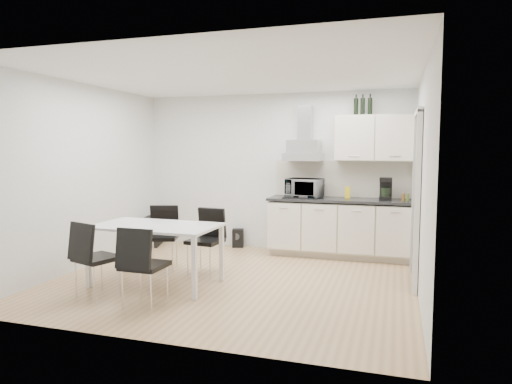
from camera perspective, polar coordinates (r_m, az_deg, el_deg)
ground at (r=6.00m, az=-2.82°, el=-10.93°), size 4.50×4.50×0.00m
wall_back at (r=7.68m, az=2.24°, el=2.51°), size 4.50×0.10×2.60m
wall_front at (r=3.96m, az=-12.85°, el=-0.31°), size 4.50×0.10×2.60m
wall_left at (r=6.87m, az=-20.80°, el=1.83°), size 0.10×4.00×2.60m
wall_right at (r=5.43m, az=20.04°, el=1.00°), size 0.10×4.00×2.60m
ceiling at (r=5.83m, az=-2.94°, el=14.42°), size 4.50×4.50×0.00m
doorway at (r=6.00m, az=19.32°, el=-0.99°), size 0.08×1.04×2.10m
kitchenette at (r=7.24m, az=10.80°, el=-1.49°), size 2.22×0.64×2.52m
dining_table at (r=5.80m, az=-12.41°, el=-4.73°), size 1.56×0.92×0.75m
chair_far_left at (r=6.58m, az=-11.64°, el=-5.63°), size 0.57×0.61×0.88m
chair_far_right at (r=6.21m, az=-6.38°, el=-6.21°), size 0.49×0.55×0.88m
chair_near_left at (r=5.52m, az=-19.20°, el=-7.94°), size 0.57×0.61×0.88m
chair_near_right at (r=5.05m, az=-13.73°, el=-9.03°), size 0.45×0.51×0.88m
guitar_amp at (r=8.28m, az=-12.70°, el=-4.72°), size 0.43×0.65×0.50m
floor_speaker at (r=7.90m, az=-2.27°, el=-5.78°), size 0.22×0.21×0.31m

